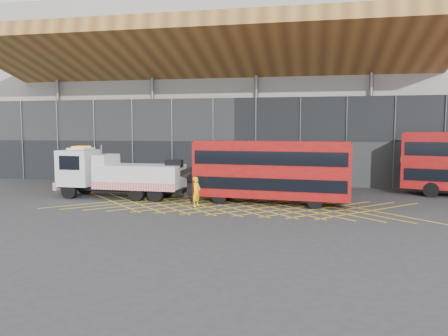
# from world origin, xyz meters

# --- Properties ---
(ground_plane) EXTENTS (120.00, 120.00, 0.00)m
(ground_plane) POSITION_xyz_m (0.00, 0.00, 0.00)
(ground_plane) COLOR #2D2D30
(road_markings) EXTENTS (24.76, 7.16, 0.01)m
(road_markings) POSITION_xyz_m (4.00, 0.00, 0.01)
(road_markings) COLOR gold
(road_markings) RESTS_ON ground_plane
(construction_building) EXTENTS (55.00, 23.97, 18.00)m
(construction_building) POSITION_xyz_m (1.92, 18.40, 8.98)
(construction_building) COLOR gray
(construction_building) RESTS_ON ground_plane
(recovery_truck) EXTENTS (11.24, 3.00, 3.91)m
(recovery_truck) POSITION_xyz_m (-5.21, 1.59, 1.81)
(recovery_truck) COLOR black
(recovery_truck) RESTS_ON ground_plane
(bus_towed) EXTENTS (10.80, 3.41, 4.32)m
(bus_towed) POSITION_xyz_m (6.32, 1.21, 2.40)
(bus_towed) COLOR maroon
(bus_towed) RESTS_ON ground_plane
(worker) EXTENTS (0.67, 0.83, 1.97)m
(worker) POSITION_xyz_m (1.56, -0.66, 0.99)
(worker) COLOR yellow
(worker) RESTS_ON ground_plane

